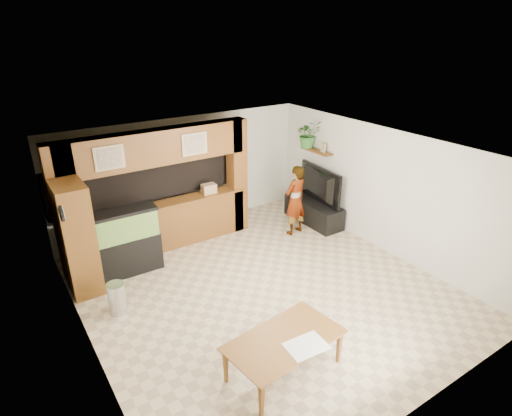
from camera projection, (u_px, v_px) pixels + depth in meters
floor at (263, 289)px, 7.85m from camera, size 6.50×6.50×0.00m
ceiling at (264, 152)px, 6.80m from camera, size 6.50×6.50×0.00m
wall_back at (184, 174)px, 9.80m from camera, size 6.00×0.00×6.00m
wall_left at (82, 279)px, 5.81m from camera, size 0.00×6.50×6.50m
wall_right at (383, 190)px, 8.84m from camera, size 0.00×6.50×6.50m
partition at (154, 190)px, 8.85m from camera, size 4.20×0.99×2.60m
wall_clock at (62, 213)px, 6.35m from camera, size 0.05×0.25×0.25m
wall_shelf at (316, 151)px, 10.09m from camera, size 0.25×0.90×0.04m
pantry_cabinet at (77, 239)px, 7.48m from camera, size 0.51×0.84×2.05m
trash_can at (117, 298)px, 7.13m from camera, size 0.30×0.30×0.56m
aquarium at (128, 242)px, 8.16m from camera, size 1.19×0.45×1.32m
tv_stand at (314, 212)px, 10.38m from camera, size 0.58×1.59×0.53m
television at (315, 185)px, 10.10m from camera, size 0.32×1.48×0.84m
photo_frame at (323, 148)px, 9.87m from camera, size 0.06×0.17×0.22m
potted_plant at (308, 134)px, 10.16m from camera, size 0.74×0.70×0.66m
person at (295, 200)px, 9.62m from camera, size 0.65×0.49×1.63m
microphone at (303, 165)px, 9.18m from camera, size 0.04×0.10×0.16m
dining_table at (286, 357)px, 5.88m from camera, size 1.71×1.07×0.57m
newspaper_a at (306, 346)px, 5.67m from camera, size 0.57×0.44×0.01m
counter_box at (209, 189)px, 9.37m from camera, size 0.32×0.22×0.20m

